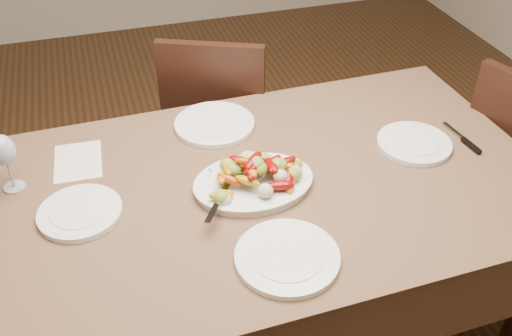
{
  "coord_description": "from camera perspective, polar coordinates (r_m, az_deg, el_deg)",
  "views": [
    {
      "loc": [
        -0.34,
        -1.33,
        1.88
      ],
      "look_at": [
        0.06,
        -0.02,
        0.82
      ],
      "focal_mm": 40.0,
      "sensor_mm": 36.0,
      "label": 1
    }
  ],
  "objects": [
    {
      "name": "wine_glass",
      "position": [
        1.85,
        -23.72,
        0.62
      ],
      "size": [
        0.08,
        0.08,
        0.2
      ],
      "primitive_type": null,
      "color": "#8C99A5",
      "rests_on": "dining_table"
    },
    {
      "name": "table_knife",
      "position": [
        2.08,
        19.98,
        2.71
      ],
      "size": [
        0.04,
        0.2,
        0.01
      ],
      "primitive_type": null,
      "rotation": [
        0.0,
        0.0,
        0.11
      ],
      "color": "#9EA0A8",
      "rests_on": "dining_table"
    },
    {
      "name": "plate_near",
      "position": [
        1.54,
        3.13,
        -8.92
      ],
      "size": [
        0.28,
        0.28,
        0.02
      ],
      "primitive_type": "cylinder",
      "color": "white",
      "rests_on": "dining_table"
    },
    {
      "name": "dining_table",
      "position": [
        2.04,
        -0.0,
        -9.85
      ],
      "size": [
        1.86,
        1.07,
        0.76
      ],
      "primitive_type": "cube",
      "rotation": [
        0.0,
        0.0,
        0.02
      ],
      "color": "brown",
      "rests_on": "ground"
    },
    {
      "name": "serving_spoon",
      "position": [
        1.69,
        -1.97,
        -1.9
      ],
      "size": [
        0.27,
        0.2,
        0.03
      ],
      "primitive_type": null,
      "rotation": [
        0.0,
        0.0,
        -0.54
      ],
      "color": "#9EA0A8",
      "rests_on": "serving_platter"
    },
    {
      "name": "roasted_vegetables",
      "position": [
        1.72,
        -0.26,
        -0.2
      ],
      "size": [
        0.3,
        0.21,
        0.09
      ],
      "primitive_type": null,
      "rotation": [
        0.0,
        0.0,
        0.02
      ],
      "color": "#6E0705",
      "rests_on": "serving_platter"
    },
    {
      "name": "menu_card",
      "position": [
        1.95,
        -17.38,
        0.65
      ],
      "size": [
        0.16,
        0.22,
        0.0
      ],
      "primitive_type": "cube",
      "rotation": [
        0.0,
        0.0,
        -0.05
      ],
      "color": "silver",
      "rests_on": "dining_table"
    },
    {
      "name": "plate_far",
      "position": [
        2.04,
        -4.17,
        4.37
      ],
      "size": [
        0.28,
        0.28,
        0.02
      ],
      "primitive_type": "cylinder",
      "color": "white",
      "rests_on": "dining_table"
    },
    {
      "name": "serving_platter",
      "position": [
        1.75,
        -0.26,
        -1.67
      ],
      "size": [
        0.37,
        0.27,
        0.02
      ],
      "primitive_type": "ellipsoid",
      "rotation": [
        0.0,
        0.0,
        0.02
      ],
      "color": "white",
      "rests_on": "dining_table"
    },
    {
      "name": "floor",
      "position": [
        2.33,
        -1.62,
        -16.15
      ],
      "size": [
        6.0,
        6.0,
        0.0
      ],
      "primitive_type": "plane",
      "color": "#362110",
      "rests_on": "ground"
    },
    {
      "name": "plate_right",
      "position": [
        2.01,
        15.52,
        2.36
      ],
      "size": [
        0.25,
        0.25,
        0.02
      ],
      "primitive_type": "cylinder",
      "color": "white",
      "rests_on": "dining_table"
    },
    {
      "name": "chair_far",
      "position": [
        2.58,
        -3.41,
        4.57
      ],
      "size": [
        0.55,
        0.55,
        0.95
      ],
      "primitive_type": null,
      "rotation": [
        0.0,
        0.0,
        2.72
      ],
      "color": "black",
      "rests_on": "ground"
    },
    {
      "name": "plate_left",
      "position": [
        1.74,
        -17.18,
        -4.29
      ],
      "size": [
        0.24,
        0.24,
        0.02
      ],
      "primitive_type": "cylinder",
      "color": "white",
      "rests_on": "dining_table"
    }
  ]
}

